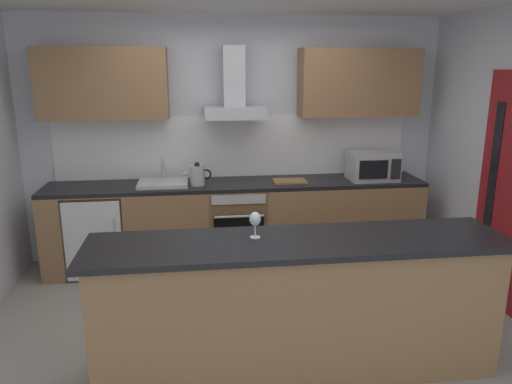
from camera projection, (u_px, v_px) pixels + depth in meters
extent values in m
cube|color=gray|center=(254.00, 331.00, 3.93)|extent=(5.47, 4.44, 0.02)
cube|color=silver|center=(234.00, 139.00, 5.31)|extent=(5.47, 0.12, 2.60)
cube|color=white|center=(235.00, 147.00, 5.26)|extent=(3.80, 0.02, 0.66)
cube|color=olive|center=(238.00, 225.00, 5.16)|extent=(3.94, 0.60, 0.86)
cube|color=black|center=(237.00, 184.00, 5.05)|extent=(3.94, 0.60, 0.04)
cube|color=olive|center=(298.00, 310.00, 3.29)|extent=(2.69, 0.52, 0.94)
cube|color=black|center=(299.00, 243.00, 3.16)|extent=(2.79, 0.64, 0.04)
cube|color=olive|center=(103.00, 84.00, 4.77)|extent=(1.26, 0.32, 0.70)
cube|color=olive|center=(359.00, 83.00, 5.10)|extent=(1.26, 0.32, 0.70)
cube|color=maroon|center=(511.00, 194.00, 4.10)|extent=(0.04, 0.85, 2.05)
cube|color=black|center=(493.00, 176.00, 4.29)|extent=(0.01, 0.11, 1.31)
cube|color=slate|center=(236.00, 223.00, 5.13)|extent=(0.60, 0.56, 0.80)
cube|color=black|center=(239.00, 238.00, 4.87)|extent=(0.50, 0.02, 0.48)
cube|color=#B7BABC|center=(239.00, 200.00, 4.77)|extent=(0.54, 0.02, 0.09)
cylinder|color=#B7BABC|center=(239.00, 216.00, 4.78)|extent=(0.49, 0.02, 0.02)
cube|color=white|center=(99.00, 232.00, 4.97)|extent=(0.58, 0.56, 0.85)
cube|color=silver|center=(93.00, 242.00, 4.69)|extent=(0.55, 0.02, 0.80)
cylinder|color=#B7BABC|center=(116.00, 237.00, 4.69)|extent=(0.02, 0.02, 0.38)
cube|color=#B7BABC|center=(373.00, 166.00, 5.14)|extent=(0.50, 0.36, 0.30)
cube|color=black|center=(374.00, 170.00, 4.95)|extent=(0.30, 0.02, 0.19)
cube|color=black|center=(396.00, 169.00, 4.98)|extent=(0.10, 0.01, 0.21)
cube|color=silver|center=(163.00, 183.00, 4.92)|extent=(0.50, 0.40, 0.04)
cylinder|color=#B7BABC|center=(163.00, 170.00, 5.02)|extent=(0.03, 0.03, 0.26)
cylinder|color=#B7BABC|center=(162.00, 160.00, 4.91)|extent=(0.03, 0.16, 0.03)
cylinder|color=#B7BABC|center=(197.00, 175.00, 4.91)|extent=(0.15, 0.15, 0.20)
sphere|color=black|center=(197.00, 165.00, 4.88)|extent=(0.06, 0.06, 0.06)
cone|color=#B7BABC|center=(187.00, 172.00, 4.89)|extent=(0.09, 0.04, 0.07)
torus|color=black|center=(206.00, 174.00, 4.92)|extent=(0.11, 0.02, 0.11)
cube|color=#B7BABC|center=(234.00, 112.00, 4.94)|extent=(0.62, 0.45, 0.12)
cube|color=#B7BABC|center=(234.00, 76.00, 4.89)|extent=(0.22, 0.22, 0.60)
cylinder|color=silver|center=(255.00, 237.00, 3.20)|extent=(0.07, 0.07, 0.01)
cylinder|color=silver|center=(255.00, 230.00, 3.19)|extent=(0.01, 0.01, 0.09)
ellipsoid|color=silver|center=(255.00, 219.00, 3.17)|extent=(0.08, 0.08, 0.10)
cube|color=#9E7247|center=(290.00, 181.00, 5.06)|extent=(0.35, 0.23, 0.02)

